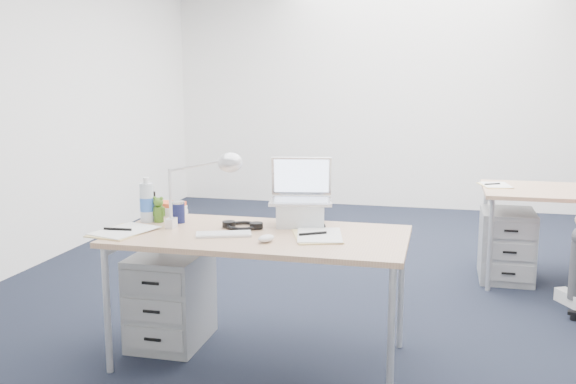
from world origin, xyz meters
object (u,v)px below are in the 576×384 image
at_px(can_koozie, 178,212).
at_px(water_bottle, 147,200).
at_px(desk_lamp, 193,189).
at_px(headphones, 243,225).
at_px(computer_mouse, 266,238).
at_px(bear_figurine, 159,209).
at_px(desk_near, 260,242).
at_px(drawer_pedestal_far, 506,245).
at_px(cordless_phone, 152,205).
at_px(wireless_keyboard, 224,234).
at_px(drawer_pedestal_near, 171,298).
at_px(sunglasses, 316,227).
at_px(silver_laptop, 301,193).
at_px(book_stack, 171,208).

relative_size(can_koozie, water_bottle, 0.49).
bearing_deg(desk_lamp, water_bottle, -177.56).
relative_size(headphones, can_koozie, 1.85).
xyz_separation_m(computer_mouse, bear_figurine, (-0.74, 0.31, 0.06)).
bearing_deg(desk_near, water_bottle, 169.63).
height_order(drawer_pedestal_far, desk_lamp, desk_lamp).
distance_m(bear_figurine, cordless_phone, 0.12).
bearing_deg(desk_near, bear_figurine, 168.06).
relative_size(wireless_keyboard, headphones, 1.25).
height_order(drawer_pedestal_near, sunglasses, sunglasses).
bearing_deg(drawer_pedestal_near, wireless_keyboard, -25.50).
distance_m(silver_laptop, water_bottle, 0.91).
bearing_deg(water_bottle, book_stack, 75.55).
bearing_deg(desk_lamp, headphones, 39.31).
height_order(silver_laptop, cordless_phone, silver_laptop).
height_order(desk_near, bear_figurine, bear_figurine).
distance_m(desk_near, drawer_pedestal_far, 2.43).
bearing_deg(drawer_pedestal_far, computer_mouse, -124.13).
distance_m(desk_near, book_stack, 0.77).
bearing_deg(silver_laptop, desk_lamp, -167.40).
height_order(desk_near, wireless_keyboard, wireless_keyboard).
relative_size(computer_mouse, water_bottle, 0.40).
bearing_deg(book_stack, computer_mouse, -34.31).
relative_size(drawer_pedestal_far, water_bottle, 2.08).
bearing_deg(can_koozie, book_stack, 124.00).
bearing_deg(desk_lamp, bear_figurine, 176.92).
relative_size(silver_laptop, sunglasses, 3.45).
xyz_separation_m(headphones, book_stack, (-0.55, 0.25, 0.02)).
height_order(silver_laptop, book_stack, silver_laptop).
relative_size(headphones, bear_figurine, 1.54).
height_order(can_koozie, desk_lamp, desk_lamp).
bearing_deg(silver_laptop, wireless_keyboard, -146.06).
distance_m(drawer_pedestal_far, sunglasses, 2.14).
bearing_deg(book_stack, drawer_pedestal_near, -69.81).
height_order(bear_figurine, desk_lamp, desk_lamp).
distance_m(drawer_pedestal_near, headphones, 0.66).
distance_m(desk_near, can_koozie, 0.57).
xyz_separation_m(headphones, desk_lamp, (-0.26, -0.08, 0.21)).
xyz_separation_m(drawer_pedestal_far, computer_mouse, (-1.39, -2.06, 0.47)).
bearing_deg(desk_near, book_stack, 152.71).
relative_size(desk_near, drawer_pedestal_far, 2.91).
bearing_deg(desk_near, silver_laptop, 57.03).
relative_size(sunglasses, desk_lamp, 0.24).
height_order(drawer_pedestal_far, silver_laptop, silver_laptop).
distance_m(drawer_pedestal_far, silver_laptop, 2.18).
relative_size(drawer_pedestal_near, cordless_phone, 3.35).
xyz_separation_m(desk_near, wireless_keyboard, (-0.18, -0.09, 0.05)).
distance_m(drawer_pedestal_far, can_koozie, 2.71).
relative_size(drawer_pedestal_far, book_stack, 3.17).
bearing_deg(cordless_phone, silver_laptop, 15.69).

